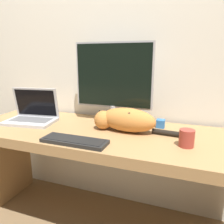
{
  "coord_description": "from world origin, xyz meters",
  "views": [
    {
      "loc": [
        0.53,
        -0.88,
        1.17
      ],
      "look_at": [
        0.1,
        0.29,
        0.85
      ],
      "focal_mm": 35.0,
      "sensor_mm": 36.0,
      "label": 1
    }
  ],
  "objects_px": {
    "laptop": "(32,115)",
    "coffee_mug": "(187,138)",
    "monitor": "(113,81)",
    "external_keyboard": "(74,141)",
    "cat": "(125,119)"
  },
  "relations": [
    {
      "from": "external_keyboard",
      "to": "laptop",
      "type": "bearing_deg",
      "value": 153.37
    },
    {
      "from": "laptop",
      "to": "coffee_mug",
      "type": "xyz_separation_m",
      "value": [
        1.04,
        -0.09,
        -0.0
      ]
    },
    {
      "from": "monitor",
      "to": "coffee_mug",
      "type": "xyz_separation_m",
      "value": [
        0.5,
        -0.29,
        -0.24
      ]
    },
    {
      "from": "laptop",
      "to": "external_keyboard",
      "type": "relative_size",
      "value": 1.0
    },
    {
      "from": "monitor",
      "to": "coffee_mug",
      "type": "relative_size",
      "value": 6.07
    },
    {
      "from": "cat",
      "to": "coffee_mug",
      "type": "xyz_separation_m",
      "value": [
        0.37,
        -0.12,
        -0.03
      ]
    },
    {
      "from": "coffee_mug",
      "to": "external_keyboard",
      "type": "bearing_deg",
      "value": -164.74
    },
    {
      "from": "cat",
      "to": "external_keyboard",
      "type": "bearing_deg",
      "value": -120.65
    },
    {
      "from": "external_keyboard",
      "to": "cat",
      "type": "distance_m",
      "value": 0.35
    },
    {
      "from": "laptop",
      "to": "cat",
      "type": "height_order",
      "value": "laptop"
    },
    {
      "from": "external_keyboard",
      "to": "coffee_mug",
      "type": "xyz_separation_m",
      "value": [
        0.57,
        0.15,
        0.03
      ]
    },
    {
      "from": "monitor",
      "to": "coffee_mug",
      "type": "height_order",
      "value": "monitor"
    },
    {
      "from": "laptop",
      "to": "monitor",
      "type": "bearing_deg",
      "value": 12.27
    },
    {
      "from": "monitor",
      "to": "coffee_mug",
      "type": "distance_m",
      "value": 0.63
    },
    {
      "from": "cat",
      "to": "laptop",
      "type": "bearing_deg",
      "value": -172.5
    }
  ]
}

